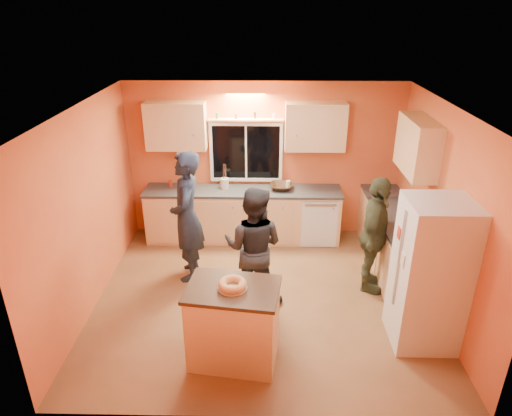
{
  "coord_description": "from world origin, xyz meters",
  "views": [
    {
      "loc": [
        0.0,
        -5.22,
        3.73
      ],
      "look_at": [
        -0.11,
        0.4,
        1.16
      ],
      "focal_mm": 32.0,
      "sensor_mm": 36.0,
      "label": 1
    }
  ],
  "objects_px": {
    "island": "(234,324)",
    "person_center": "(253,247)",
    "person_left": "(187,217)",
    "refrigerator": "(430,275)",
    "person_right": "(374,236)"
  },
  "relations": [
    {
      "from": "island",
      "to": "refrigerator",
      "type": "bearing_deg",
      "value": 17.94
    },
    {
      "from": "refrigerator",
      "to": "island",
      "type": "relative_size",
      "value": 1.68
    },
    {
      "from": "person_center",
      "to": "person_right",
      "type": "distance_m",
      "value": 1.66
    },
    {
      "from": "person_left",
      "to": "person_right",
      "type": "xyz_separation_m",
      "value": [
        2.58,
        -0.28,
        -0.12
      ]
    },
    {
      "from": "island",
      "to": "person_center",
      "type": "distance_m",
      "value": 1.18
    },
    {
      "from": "person_left",
      "to": "person_center",
      "type": "height_order",
      "value": "person_left"
    },
    {
      "from": "person_left",
      "to": "person_right",
      "type": "bearing_deg",
      "value": 79.37
    },
    {
      "from": "person_center",
      "to": "island",
      "type": "bearing_deg",
      "value": 93.93
    },
    {
      "from": "person_right",
      "to": "refrigerator",
      "type": "bearing_deg",
      "value": -139.98
    },
    {
      "from": "person_left",
      "to": "person_center",
      "type": "distance_m",
      "value": 1.14
    },
    {
      "from": "person_right",
      "to": "person_left",
      "type": "bearing_deg",
      "value": 103.58
    },
    {
      "from": "island",
      "to": "person_right",
      "type": "bearing_deg",
      "value": 46.41
    },
    {
      "from": "refrigerator",
      "to": "person_right",
      "type": "xyz_separation_m",
      "value": [
        -0.39,
        1.06,
        -0.07
      ]
    },
    {
      "from": "person_left",
      "to": "person_center",
      "type": "relative_size",
      "value": 1.15
    },
    {
      "from": "island",
      "to": "person_left",
      "type": "bearing_deg",
      "value": 121.77
    }
  ]
}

